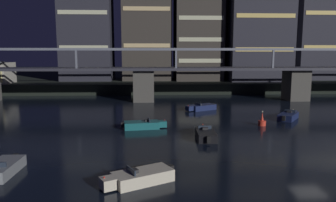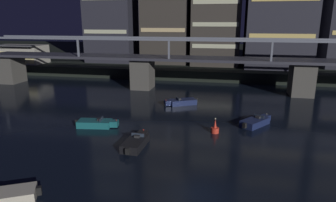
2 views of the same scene
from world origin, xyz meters
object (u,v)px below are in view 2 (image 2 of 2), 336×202
object	(u,v)px
speedboat_mid_center	(182,102)
speedboat_near_right	(136,142)
speedboat_mid_left	(256,122)
speedboat_mid_right	(96,123)
waterfront_pavilion	(20,54)
tower_central	(217,13)
river_bridge	(218,68)
channel_buoy	(215,129)
speedboat_near_center	(2,197)

from	to	relation	value
speedboat_mid_center	speedboat_near_right	bearing A→B (deg)	-97.15
speedboat_mid_left	speedboat_mid_center	bearing A→B (deg)	144.37
speedboat_mid_left	speedboat_mid_right	bearing A→B (deg)	-166.73
waterfront_pavilion	tower_central	bearing A→B (deg)	10.44
speedboat_mid_left	river_bridge	bearing A→B (deg)	107.05
river_bridge	speedboat_mid_right	distance (m)	25.87
channel_buoy	speedboat_mid_right	bearing A→B (deg)	-176.75
tower_central	speedboat_near_center	size ratio (longest dim) A/B	4.89
tower_central	channel_buoy	distance (m)	43.73
speedboat_near_right	channel_buoy	xyz separation A→B (m)	(7.63, 5.44, 0.06)
waterfront_pavilion	speedboat_mid_center	size ratio (longest dim) A/B	2.53
waterfront_pavilion	speedboat_mid_right	size ratio (longest dim) A/B	2.37
speedboat_near_center	channel_buoy	size ratio (longest dim) A/B	2.79
speedboat_mid_center	channel_buoy	distance (m)	12.34
speedboat_mid_left	speedboat_mid_center	distance (m)	12.68
speedboat_near_center	tower_central	bearing A→B (deg)	78.65
waterfront_pavilion	speedboat_near_center	distance (m)	60.84
speedboat_mid_center	river_bridge	bearing A→B (deg)	63.47
speedboat_near_right	speedboat_mid_left	size ratio (longest dim) A/B	1.11
river_bridge	waterfront_pavilion	xyz separation A→B (m)	(-48.33, 11.91, 0.20)
waterfront_pavilion	speedboat_near_center	bearing A→B (deg)	-54.68
river_bridge	speedboat_near_right	xyz separation A→B (m)	(-7.04, -26.42, -3.83)
speedboat_mid_left	speedboat_mid_center	size ratio (longest dim) A/B	0.96
speedboat_near_right	speedboat_mid_left	distance (m)	15.33
speedboat_mid_center	speedboat_mid_left	bearing A→B (deg)	-35.63
river_bridge	speedboat_near_center	distance (m)	40.06
speedboat_mid_right	tower_central	bearing A→B (deg)	74.34
waterfront_pavilion	channel_buoy	world-z (taller)	waterfront_pavilion
speedboat_near_center	speedboat_mid_center	size ratio (longest dim) A/B	1.00
speedboat_mid_right	channel_buoy	distance (m)	14.03
speedboat_mid_center	speedboat_mid_right	bearing A→B (deg)	-125.56
speedboat_near_right	speedboat_mid_right	world-z (taller)	same
speedboat_mid_left	speedboat_mid_center	world-z (taller)	same
tower_central	speedboat_mid_center	world-z (taller)	tower_central
speedboat_mid_left	speedboat_mid_right	distance (m)	19.26
waterfront_pavilion	speedboat_mid_right	xyz separation A→B (m)	(34.91, -33.70, -4.02)
river_bridge	speedboat_mid_left	distance (m)	18.56
speedboat_near_center	river_bridge	bearing A→B (deg)	70.62
tower_central	speedboat_mid_center	size ratio (longest dim) A/B	4.90
river_bridge	speedboat_near_right	size ratio (longest dim) A/B	17.17
tower_central	speedboat_mid_right	world-z (taller)	tower_central
speedboat_near_center	speedboat_mid_center	xyz separation A→B (m)	(8.25, 27.65, 0.00)
river_bridge	speedboat_mid_center	size ratio (longest dim) A/B	18.27
speedboat_mid_center	channel_buoy	world-z (taller)	channel_buoy
waterfront_pavilion	speedboat_near_right	world-z (taller)	waterfront_pavilion
river_bridge	speedboat_mid_left	size ratio (longest dim) A/B	19.06
speedboat_mid_left	speedboat_near_center	bearing A→B (deg)	-132.49
channel_buoy	speedboat_mid_center	bearing A→B (deg)	116.82
speedboat_mid_right	channel_buoy	size ratio (longest dim) A/B	2.97
waterfront_pavilion	speedboat_near_right	xyz separation A→B (m)	(41.29, -38.34, -4.02)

